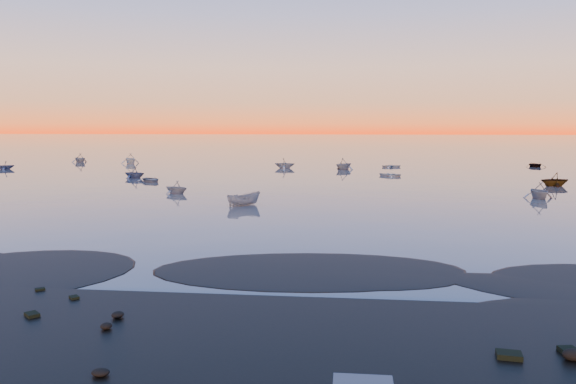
# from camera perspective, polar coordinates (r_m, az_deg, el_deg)

# --- Properties ---
(ground) EXTENTS (600.00, 600.00, 0.00)m
(ground) POSITION_cam_1_polar(r_m,az_deg,el_deg) (126.45, 4.81, 3.50)
(ground) COLOR #625751
(ground) RESTS_ON ground
(mud_lobes) EXTENTS (140.00, 6.00, 0.07)m
(mud_lobes) POSITION_cam_1_polar(r_m,az_deg,el_deg) (26.44, -0.88, -9.30)
(mud_lobes) COLOR black
(mud_lobes) RESTS_ON ground
(moored_fleet) EXTENTS (124.00, 58.00, 1.20)m
(moored_fleet) POSITION_cam_1_polar(r_m,az_deg,el_deg) (79.60, 3.94, 1.53)
(moored_fleet) COLOR silver
(moored_fleet) RESTS_ON ground
(boat_near_left) EXTENTS (3.95, 3.65, 0.95)m
(boat_near_left) POSITION_cam_1_polar(r_m,az_deg,el_deg) (74.93, -13.76, 1.02)
(boat_near_left) COLOR gray
(boat_near_left) RESTS_ON ground
(boat_near_center) EXTENTS (3.31, 3.60, 1.19)m
(boat_near_center) POSITION_cam_1_polar(r_m,az_deg,el_deg) (51.63, -4.51, -1.36)
(boat_near_center) COLOR gray
(boat_near_center) RESTS_ON ground
(boat_near_right) EXTENTS (3.78, 2.12, 1.25)m
(boat_near_right) POSITION_cam_1_polar(r_m,az_deg,el_deg) (61.79, 24.14, -0.59)
(boat_near_right) COLOR gray
(boat_near_right) RESTS_ON ground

